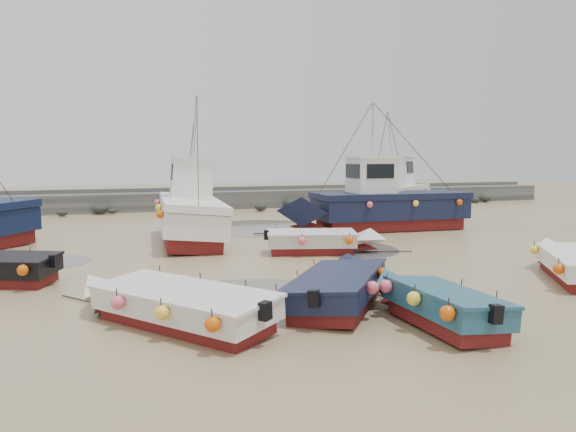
% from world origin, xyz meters
% --- Properties ---
extents(ground, '(120.00, 120.00, 0.00)m').
position_xyz_m(ground, '(0.00, 0.00, 0.00)').
color(ground, tan).
rests_on(ground, ground).
extents(seawall, '(60.00, 4.92, 1.50)m').
position_xyz_m(seawall, '(0.05, 21.99, 0.63)').
color(seawall, '#60605C').
rests_on(seawall, ground).
extents(puddle_a, '(4.72, 4.72, 0.01)m').
position_xyz_m(puddle_a, '(-2.19, -2.50, 0.00)').
color(puddle_a, '#5C554A').
rests_on(puddle_a, ground).
extents(puddle_b, '(3.71, 3.71, 0.01)m').
position_xyz_m(puddle_b, '(3.86, 3.05, 0.00)').
color(puddle_b, '#5C554A').
rests_on(puddle_b, ground).
extents(puddle_c, '(4.27, 4.27, 0.01)m').
position_xyz_m(puddle_c, '(-7.86, 4.06, 0.00)').
color(puddle_c, '#5C554A').
rests_on(puddle_c, ground).
extents(puddle_d, '(6.31, 6.31, 0.01)m').
position_xyz_m(puddle_d, '(2.66, 10.43, 0.00)').
color(puddle_d, '#5C554A').
rests_on(puddle_d, ground).
extents(dinghy_0, '(4.45, 5.84, 1.43)m').
position_xyz_m(dinghy_0, '(-4.18, -4.74, 0.54)').
color(dinghy_0, maroon).
rests_on(dinghy_0, ground).
extents(dinghy_1, '(4.56, 5.48, 1.43)m').
position_xyz_m(dinghy_1, '(-0.00, -4.46, 0.54)').
color(dinghy_1, maroon).
rests_on(dinghy_1, ground).
extents(dinghy_2, '(1.90, 5.24, 1.43)m').
position_xyz_m(dinghy_2, '(1.15, -6.63, 0.57)').
color(dinghy_2, maroon).
rests_on(dinghy_2, ground).
extents(dinghy_3, '(4.09, 5.77, 1.43)m').
position_xyz_m(dinghy_3, '(7.81, -4.11, 0.54)').
color(dinghy_3, maroon).
rests_on(dinghy_3, ground).
extents(dinghy_5, '(5.46, 2.72, 1.43)m').
position_xyz_m(dinghy_5, '(2.39, 2.45, 0.56)').
color(dinghy_5, maroon).
rests_on(dinghy_5, ground).
extents(cabin_boat_1, '(3.43, 10.36, 6.22)m').
position_xyz_m(cabin_boat_1, '(-1.77, 7.34, 1.33)').
color(cabin_boat_1, maroon).
rests_on(cabin_boat_1, ground).
extents(cabin_boat_2, '(10.85, 3.59, 6.22)m').
position_xyz_m(cabin_boat_2, '(7.75, 7.76, 1.32)').
color(cabin_boat_2, maroon).
rests_on(cabin_boat_2, ground).
extents(cabin_boat_3, '(8.40, 8.12, 6.22)m').
position_xyz_m(cabin_boat_3, '(11.06, 11.72, 1.34)').
color(cabin_boat_3, maroon).
rests_on(cabin_boat_3, ground).
extents(person, '(0.79, 0.78, 1.83)m').
position_xyz_m(person, '(-2.44, 5.79, 0.00)').
color(person, '#141533').
rests_on(person, ground).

